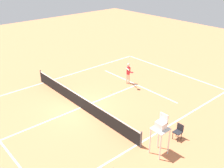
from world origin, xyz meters
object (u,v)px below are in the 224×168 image
object	(u,v)px
courtside_chair_mid	(178,131)
tennis_ball	(111,92)
umpire_chair	(161,128)
player_serving	(128,72)

from	to	relation	value
courtside_chair_mid	tennis_ball	bearing A→B (deg)	-7.90
tennis_ball	courtside_chair_mid	size ratio (longest dim) A/B	0.07
umpire_chair	courtside_chair_mid	xyz separation A→B (m)	(0.10, -1.83, -1.07)
player_serving	tennis_ball	distance (m)	2.38
player_serving	courtside_chair_mid	size ratio (longest dim) A/B	1.89
player_serving	tennis_ball	size ratio (longest dim) A/B	26.41
player_serving	umpire_chair	world-z (taller)	umpire_chair
tennis_ball	courtside_chair_mid	distance (m)	7.17
umpire_chair	tennis_ball	bearing A→B (deg)	-21.43
player_serving	courtside_chair_mid	distance (m)	7.99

